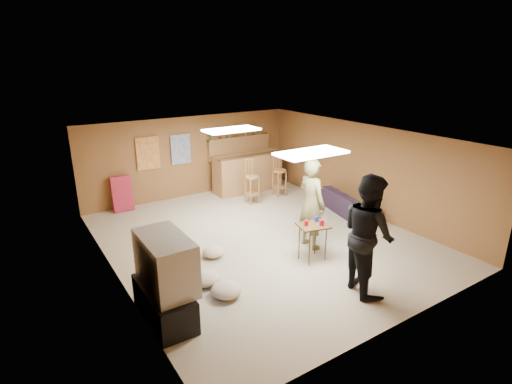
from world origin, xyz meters
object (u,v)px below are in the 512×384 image
sofa (348,202)px  tray_table (312,242)px  bar_counter (248,172)px  tv_body (166,262)px  person_olive (312,204)px  person_black (368,234)px

sofa → tray_table: 2.80m
bar_counter → sofa: (1.20, -2.82, -0.29)m
tv_body → tray_table: (2.95, 0.19, -0.54)m
tv_body → bar_counter: size_ratio=0.55×
person_olive → tray_table: size_ratio=2.56×
bar_counter → person_black: bearing=-101.7°
tv_body → person_olive: size_ratio=0.60×
tv_body → tray_table: tv_body is taller
bar_counter → tray_table: size_ratio=2.77×
tv_body → sofa: 5.63m
sofa → tray_table: bearing=133.5°
sofa → tv_body: bearing=119.6°
person_black → tray_table: (-0.06, 1.24, -0.64)m
bar_counter → tray_table: 4.43m
bar_counter → sofa: 3.08m
tv_body → person_black: 3.19m
tv_body → sofa: tv_body is taller
tray_table → person_olive: bearing=53.5°
tv_body → person_olive: (3.30, 0.67, 0.02)m
person_black → person_olive: bearing=7.1°
person_olive → sofa: bearing=-67.1°
tray_table → tv_body: bearing=-176.2°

